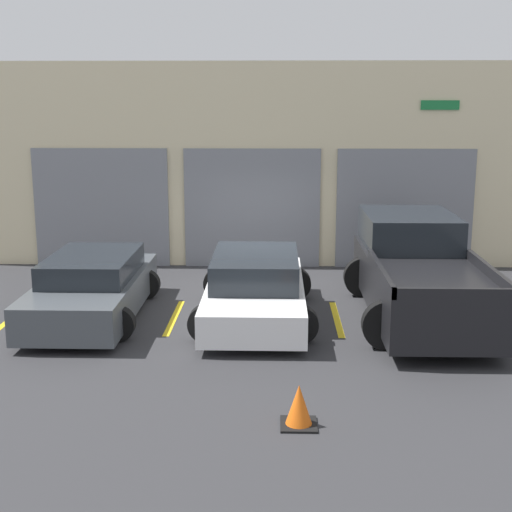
{
  "coord_description": "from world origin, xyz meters",
  "views": [
    {
      "loc": [
        0.37,
        -14.24,
        4.09
      ],
      "look_at": [
        0.0,
        -0.83,
        1.1
      ],
      "focal_mm": 50.0,
      "sensor_mm": 36.0,
      "label": 1
    }
  ],
  "objects_px": {
    "pickup_truck": "(418,272)",
    "traffic_cone": "(299,407)",
    "sedan_side": "(93,288)",
    "sedan_white": "(255,288)"
  },
  "relations": [
    {
      "from": "sedan_white",
      "to": "sedan_side",
      "type": "bearing_deg",
      "value": -179.85
    },
    {
      "from": "traffic_cone",
      "to": "sedan_side",
      "type": "bearing_deg",
      "value": 129.8
    },
    {
      "from": "sedan_white",
      "to": "traffic_cone",
      "type": "height_order",
      "value": "sedan_white"
    },
    {
      "from": "pickup_truck",
      "to": "sedan_side",
      "type": "bearing_deg",
      "value": -177.37
    },
    {
      "from": "sedan_side",
      "to": "pickup_truck",
      "type": "bearing_deg",
      "value": 2.63
    },
    {
      "from": "sedan_white",
      "to": "pickup_truck",
      "type": "bearing_deg",
      "value": 5.1
    },
    {
      "from": "pickup_truck",
      "to": "sedan_white",
      "type": "height_order",
      "value": "pickup_truck"
    },
    {
      "from": "sedan_side",
      "to": "traffic_cone",
      "type": "xyz_separation_m",
      "value": [
        3.77,
        -4.52,
        -0.32
      ]
    },
    {
      "from": "pickup_truck",
      "to": "traffic_cone",
      "type": "xyz_separation_m",
      "value": [
        -2.4,
        -4.81,
        -0.59
      ]
    },
    {
      "from": "sedan_side",
      "to": "sedan_white",
      "type": "bearing_deg",
      "value": 0.15
    }
  ]
}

